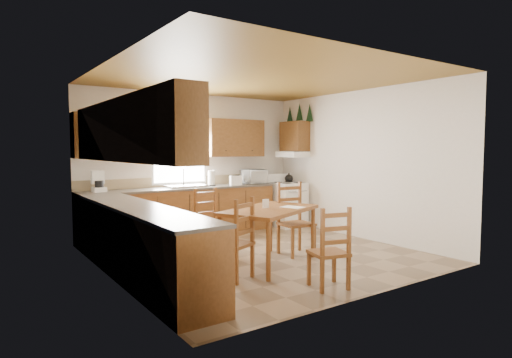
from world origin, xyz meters
TOP-DOWN VIEW (x-y plane):
  - floor at (0.00, 0.00)m, footprint 4.50×4.50m
  - ceiling at (0.00, 0.00)m, footprint 4.50×4.50m
  - wall_left at (-2.25, 0.00)m, footprint 4.50×4.50m
  - wall_right at (2.25, 0.00)m, footprint 4.50×4.50m
  - wall_back at (0.00, 2.25)m, footprint 4.50×4.50m
  - wall_front at (0.00, -2.25)m, footprint 4.50×4.50m
  - lower_cab_back at (-0.38, 1.95)m, footprint 3.75×0.60m
  - lower_cab_left at (-1.95, -0.15)m, footprint 0.60×3.60m
  - counter_back at (-0.38, 1.95)m, footprint 3.75×0.63m
  - counter_left at (-1.95, -0.15)m, footprint 0.63×3.60m
  - backsplash at (-0.38, 2.24)m, footprint 3.75×0.01m
  - upper_cab_back_left at (-1.55, 2.08)m, footprint 1.41×0.33m
  - upper_cab_back_right at (0.86, 2.08)m, footprint 1.25×0.33m
  - upper_cab_left at (-2.08, -0.15)m, footprint 0.33×3.60m
  - upper_cab_stove at (2.08, 1.65)m, footprint 0.33×0.62m
  - range_hood at (2.03, 1.65)m, footprint 0.44×0.62m
  - window_frame at (-0.30, 2.22)m, footprint 1.13×0.02m
  - window_pane at (-0.30, 2.21)m, footprint 1.05×0.01m
  - window_valance at (-0.30, 2.19)m, footprint 1.19×0.01m
  - sink_basin at (-0.30, 1.95)m, footprint 0.75×0.45m
  - pine_decal_a at (2.21, 1.33)m, footprint 0.22×0.22m
  - pine_decal_b at (2.21, 1.65)m, footprint 0.22×0.22m
  - pine_decal_c at (2.21, 1.97)m, footprint 0.22×0.22m
  - stove at (1.88, 1.62)m, footprint 0.63×0.65m
  - coffeemaker at (-1.88, 1.96)m, footprint 0.21×0.25m
  - paper_towel at (0.22, 1.92)m, footprint 0.15×0.15m
  - toaster at (0.73, 1.85)m, footprint 0.26×0.20m
  - microwave at (1.23, 1.94)m, footprint 0.57×0.49m
  - dining_table at (-0.21, -0.55)m, footprint 1.71×1.39m
  - chair_near_left at (-0.99, -0.84)m, footprint 0.56×0.55m
  - chair_near_right at (-0.25, -1.77)m, footprint 0.49×0.47m
  - chair_far_left at (-0.53, 0.55)m, footprint 0.44×0.42m
  - chair_far_right at (0.46, -0.34)m, footprint 0.50×0.48m
  - table_paper at (0.14, -0.64)m, footprint 0.32×0.37m
  - table_card at (-0.23, -0.49)m, footprint 0.10×0.03m

SIDE VIEW (x-z plane):
  - floor at x=0.00m, z-range 0.00..0.00m
  - dining_table at x=-0.21m, z-range 0.00..0.80m
  - lower_cab_back at x=-0.38m, z-range 0.00..0.88m
  - lower_cab_left at x=-1.95m, z-range 0.00..0.88m
  - stove at x=1.88m, z-range 0.00..0.91m
  - chair_near_right at x=-0.25m, z-range 0.00..0.96m
  - chair_far_left at x=-0.53m, z-range 0.00..1.00m
  - chair_near_left at x=-0.99m, z-range 0.00..1.02m
  - chair_far_right at x=0.46m, z-range 0.00..1.11m
  - table_paper at x=0.14m, z-range 0.80..0.80m
  - table_card at x=-0.23m, z-range 0.80..0.92m
  - counter_back at x=-0.38m, z-range 0.88..0.92m
  - counter_left at x=-1.95m, z-range 0.88..0.92m
  - sink_basin at x=-0.30m, z-range 0.92..0.96m
  - backsplash at x=-0.38m, z-range 0.92..1.10m
  - toaster at x=0.73m, z-range 0.92..1.10m
  - microwave at x=1.23m, z-range 0.92..1.21m
  - paper_towel at x=0.22m, z-range 0.92..1.22m
  - coffeemaker at x=-1.88m, z-range 0.92..1.25m
  - wall_left at x=-2.25m, z-range 1.35..1.35m
  - wall_right at x=2.25m, z-range 1.35..1.35m
  - wall_back at x=0.00m, z-range 1.35..1.35m
  - wall_front at x=0.00m, z-range 1.35..1.35m
  - range_hood at x=2.03m, z-range 1.46..1.58m
  - window_frame at x=-0.30m, z-range 0.96..2.14m
  - window_pane at x=-0.30m, z-range 1.00..2.10m
  - upper_cab_back_left at x=-1.55m, z-range 1.48..2.23m
  - upper_cab_back_right at x=0.86m, z-range 1.48..2.23m
  - upper_cab_left at x=-2.08m, z-range 1.48..2.23m
  - upper_cab_stove at x=2.08m, z-range 1.59..2.21m
  - window_valance at x=-0.30m, z-range 1.93..2.17m
  - pine_decal_a at x=2.21m, z-range 2.20..2.56m
  - pine_decal_c at x=2.21m, z-range 2.20..2.56m
  - pine_decal_b at x=2.21m, z-range 2.24..2.60m
  - ceiling at x=0.00m, z-range 2.70..2.70m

